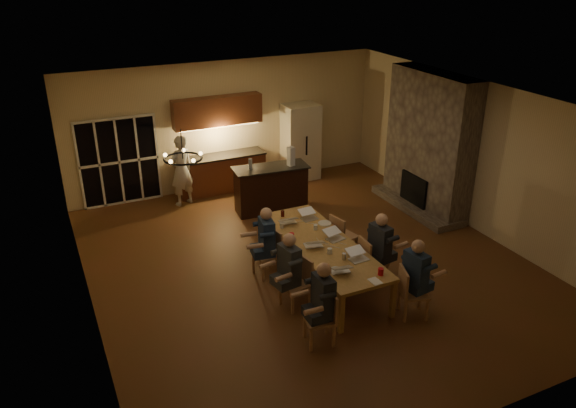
{
  "coord_description": "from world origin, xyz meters",
  "views": [
    {
      "loc": [
        -4.4,
        -8.45,
        5.56
      ],
      "look_at": [
        -0.28,
        0.3,
        1.2
      ],
      "focal_mm": 35.0,
      "sensor_mm": 36.0,
      "label": 1
    }
  ],
  "objects_px": {
    "chair_left_mid": "(295,284)",
    "chair_left_far": "(266,254)",
    "standing_person": "(181,171)",
    "laptop_b": "(359,254)",
    "bar_blender": "(291,156)",
    "plate_near": "(356,254)",
    "chair_right_far": "(344,235)",
    "person_right_near": "(415,278)",
    "refrigerator": "(301,142)",
    "laptop_a": "(340,265)",
    "can_cola": "(283,214)",
    "laptop_f": "(310,214)",
    "dining_table": "(322,261)",
    "mug_back": "(282,226)",
    "plate_left": "(336,270)",
    "mug_front": "(330,251)",
    "laptop_e": "(288,217)",
    "chair_right_near": "(414,292)",
    "person_left_far": "(267,242)",
    "redcup_mid": "(292,236)",
    "person_left_near": "(323,303)",
    "chandelier": "(183,159)",
    "redcup_near": "(381,272)",
    "chair_left_near": "(319,318)",
    "person_right_mid": "(380,249)",
    "chair_right_mid": "(374,260)",
    "mug_mid": "(315,227)",
    "laptop_c": "(313,240)",
    "bar_island": "(271,189)",
    "bar_bottle": "(250,164)",
    "can_silver": "(344,256)"
  },
  "relations": [
    {
      "from": "person_right_mid",
      "to": "can_cola",
      "type": "bearing_deg",
      "value": 21.1
    },
    {
      "from": "mug_back",
      "to": "redcup_mid",
      "type": "relative_size",
      "value": 0.83
    },
    {
      "from": "mug_back",
      "to": "plate_left",
      "type": "relative_size",
      "value": 0.41
    },
    {
      "from": "chandelier",
      "to": "can_cola",
      "type": "relative_size",
      "value": 4.84
    },
    {
      "from": "chair_right_near",
      "to": "person_right_near",
      "type": "relative_size",
      "value": 0.64
    },
    {
      "from": "refrigerator",
      "to": "chair_right_near",
      "type": "height_order",
      "value": "refrigerator"
    },
    {
      "from": "plate_left",
      "to": "bar_blender",
      "type": "relative_size",
      "value": 0.56
    },
    {
      "from": "chair_right_far",
      "to": "person_right_near",
      "type": "distance_m",
      "value": 2.21
    },
    {
      "from": "person_left_near",
      "to": "redcup_near",
      "type": "relative_size",
      "value": 11.5
    },
    {
      "from": "chair_right_mid",
      "to": "mug_mid",
      "type": "xyz_separation_m",
      "value": [
        -0.67,
        1.0,
        0.36
      ]
    },
    {
      "from": "chair_left_near",
      "to": "chair_right_far",
      "type": "xyz_separation_m",
      "value": [
        1.74,
        2.22,
        0.0
      ]
    },
    {
      "from": "laptop_e",
      "to": "laptop_a",
      "type": "bearing_deg",
      "value": 96.6
    },
    {
      "from": "chair_right_near",
      "to": "plate_near",
      "type": "height_order",
      "value": "chair_right_near"
    },
    {
      "from": "bar_island",
      "to": "laptop_b",
      "type": "bearing_deg",
      "value": -86.1
    },
    {
      "from": "dining_table",
      "to": "person_left_near",
      "type": "bearing_deg",
      "value": -118.01
    },
    {
      "from": "person_left_far",
      "to": "laptop_e",
      "type": "distance_m",
      "value": 0.83
    },
    {
      "from": "mug_front",
      "to": "bar_bottle",
      "type": "height_order",
      "value": "bar_bottle"
    },
    {
      "from": "chair_left_near",
      "to": "chair_left_far",
      "type": "distance_m",
      "value": 2.2
    },
    {
      "from": "refrigerator",
      "to": "plate_near",
      "type": "distance_m",
      "value": 5.62
    },
    {
      "from": "standing_person",
      "to": "chair_right_near",
      "type": "bearing_deg",
      "value": 89.5
    },
    {
      "from": "laptop_a",
      "to": "can_cola",
      "type": "distance_m",
      "value": 2.3
    },
    {
      "from": "chair_right_far",
      "to": "bar_island",
      "type": "bearing_deg",
      "value": -2.96
    },
    {
      "from": "bar_blender",
      "to": "plate_near",
      "type": "bearing_deg",
      "value": -110.34
    },
    {
      "from": "person_left_far",
      "to": "laptop_a",
      "type": "height_order",
      "value": "person_left_far"
    },
    {
      "from": "laptop_f",
      "to": "redcup_mid",
      "type": "xyz_separation_m",
      "value": [
        -0.68,
        -0.61,
        -0.05
      ]
    },
    {
      "from": "mug_mid",
      "to": "redcup_near",
      "type": "height_order",
      "value": "redcup_near"
    },
    {
      "from": "dining_table",
      "to": "person_left_far",
      "type": "bearing_deg",
      "value": 146.58
    },
    {
      "from": "laptop_b",
      "to": "plate_near",
      "type": "height_order",
      "value": "laptop_b"
    },
    {
      "from": "laptop_b",
      "to": "laptop_c",
      "type": "relative_size",
      "value": 1.0
    },
    {
      "from": "laptop_f",
      "to": "dining_table",
      "type": "bearing_deg",
      "value": -108.04
    },
    {
      "from": "chandelier",
      "to": "redcup_mid",
      "type": "relative_size",
      "value": 4.84
    },
    {
      "from": "person_left_near",
      "to": "bar_blender",
      "type": "bearing_deg",
      "value": 161.49
    },
    {
      "from": "bar_island",
      "to": "person_right_mid",
      "type": "height_order",
      "value": "person_right_mid"
    },
    {
      "from": "laptop_c",
      "to": "mug_back",
      "type": "xyz_separation_m",
      "value": [
        -0.22,
        0.88,
        -0.06
      ]
    },
    {
      "from": "chair_right_far",
      "to": "mug_front",
      "type": "xyz_separation_m",
      "value": [
        -0.89,
        -0.99,
        0.36
      ]
    },
    {
      "from": "person_left_far",
      "to": "bar_bottle",
      "type": "bearing_deg",
      "value": 172.03
    },
    {
      "from": "person_right_near",
      "to": "laptop_b",
      "type": "distance_m",
      "value": 1.01
    },
    {
      "from": "standing_person",
      "to": "laptop_b",
      "type": "xyz_separation_m",
      "value": [
        1.66,
        -5.2,
        0.01
      ]
    },
    {
      "from": "chair_left_mid",
      "to": "chair_left_far",
      "type": "xyz_separation_m",
      "value": [
        -0.03,
        1.15,
        0.0
      ]
    },
    {
      "from": "mug_back",
      "to": "chair_right_far",
      "type": "bearing_deg",
      "value": -12.51
    },
    {
      "from": "chair_right_mid",
      "to": "laptop_f",
      "type": "height_order",
      "value": "laptop_f"
    },
    {
      "from": "chair_right_near",
      "to": "person_left_far",
      "type": "relative_size",
      "value": 0.64
    },
    {
      "from": "chair_left_far",
      "to": "person_right_mid",
      "type": "distance_m",
      "value": 2.08
    },
    {
      "from": "mug_mid",
      "to": "plate_near",
      "type": "height_order",
      "value": "mug_mid"
    },
    {
      "from": "laptop_e",
      "to": "mug_front",
      "type": "height_order",
      "value": "laptop_e"
    },
    {
      "from": "redcup_mid",
      "to": "dining_table",
      "type": "bearing_deg",
      "value": -41.45
    },
    {
      "from": "can_silver",
      "to": "bar_bottle",
      "type": "height_order",
      "value": "bar_bottle"
    },
    {
      "from": "chair_left_near",
      "to": "mug_front",
      "type": "relative_size",
      "value": 8.9
    },
    {
      "from": "person_left_far",
      "to": "bar_blender",
      "type": "height_order",
      "value": "bar_blender"
    },
    {
      "from": "laptop_a",
      "to": "redcup_mid",
      "type": "distance_m",
      "value": 1.37
    }
  ]
}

